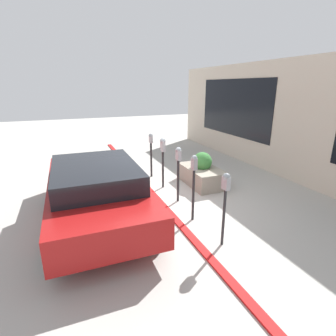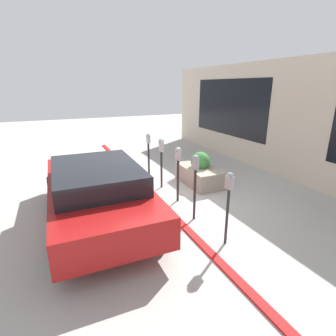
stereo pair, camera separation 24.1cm
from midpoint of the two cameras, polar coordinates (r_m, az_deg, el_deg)
name	(u,v)px [view 1 (the left image)]	position (r m, az deg, el deg)	size (l,w,h in m)	color
ground_plane	(164,204)	(6.87, 0.21, -7.76)	(40.00, 40.00, 0.00)	#ADAAA3
curb_strip	(161,203)	(6.84, -0.42, -7.72)	(15.23, 0.16, 0.04)	red
building_facade	(303,122)	(8.99, 27.98, 8.81)	(15.23, 0.17, 3.76)	beige
parking_meter_nearest	(225,194)	(4.91, 13.77, -5.45)	(0.16, 0.14, 1.45)	#232326
parking_meter_second	(194,177)	(5.75, 6.84, -1.92)	(0.14, 0.12, 1.52)	#232326
parking_meter_middle	(178,165)	(6.68, 3.29, 0.73)	(0.17, 0.14, 1.47)	#232326
parking_meter_fourth	(163,152)	(7.60, -0.22, 3.57)	(0.20, 0.17, 1.51)	#232326
parking_meter_farthest	(151,148)	(8.60, -2.92, 4.40)	(0.16, 0.14, 1.46)	#232326
planter_box	(202,173)	(8.15, 8.22, -1.11)	(1.63, 0.92, 1.02)	gray
parked_car_front	(96,189)	(6.06, -14.32, -4.39)	(4.59, 2.03, 1.34)	maroon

